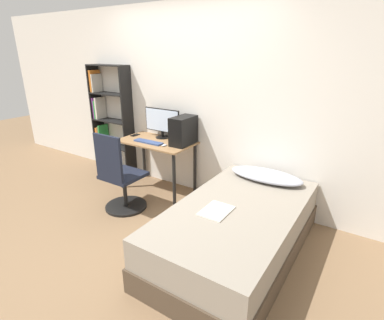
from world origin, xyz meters
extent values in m
plane|color=#846647|center=(0.00, 0.00, 0.00)|extent=(14.00, 14.00, 0.00)
cube|color=silver|center=(0.00, 1.45, 1.25)|extent=(8.00, 0.05, 2.50)
cube|color=#997047|center=(-0.30, 1.13, 0.72)|extent=(1.05, 0.59, 0.02)
cylinder|color=black|center=(-0.78, 0.89, 0.35)|extent=(0.04, 0.04, 0.71)
cylinder|color=black|center=(0.18, 0.89, 0.35)|extent=(0.04, 0.04, 0.71)
cylinder|color=black|center=(-0.78, 1.38, 0.35)|extent=(0.04, 0.04, 0.71)
cylinder|color=black|center=(0.18, 1.38, 0.35)|extent=(0.04, 0.04, 0.71)
cube|color=black|center=(-1.70, 1.31, 0.85)|extent=(0.02, 0.24, 1.71)
cube|color=black|center=(-1.00, 1.31, 0.85)|extent=(0.02, 0.24, 1.71)
cube|color=black|center=(-1.35, 1.31, 0.01)|extent=(0.68, 0.24, 0.02)
cube|color=black|center=(-1.35, 1.31, 0.43)|extent=(0.68, 0.24, 0.02)
cube|color=black|center=(-1.35, 1.31, 0.85)|extent=(0.68, 0.24, 0.02)
cube|color=black|center=(-1.35, 1.31, 1.28)|extent=(0.68, 0.24, 0.02)
cube|color=black|center=(-1.35, 1.31, 1.70)|extent=(0.68, 0.24, 0.02)
cube|color=red|center=(-1.67, 1.31, 0.21)|extent=(0.03, 0.20, 0.38)
cube|color=brown|center=(-1.63, 1.31, 0.20)|extent=(0.03, 0.20, 0.37)
cube|color=#2870B7|center=(-1.59, 1.31, 0.18)|extent=(0.04, 0.20, 0.32)
cube|color=orange|center=(-1.66, 1.31, 0.57)|extent=(0.04, 0.20, 0.27)
cube|color=brown|center=(-1.62, 1.31, 0.58)|extent=(0.03, 0.20, 0.29)
cube|color=green|center=(-1.59, 1.31, 0.60)|extent=(0.02, 0.20, 0.31)
cube|color=#7A338E|center=(-1.67, 1.31, 1.03)|extent=(0.03, 0.20, 0.33)
cube|color=green|center=(-1.64, 1.31, 1.01)|extent=(0.02, 0.20, 0.29)
cube|color=beige|center=(-1.60, 1.31, 1.03)|extent=(0.04, 0.20, 0.34)
cube|color=orange|center=(-1.66, 1.31, 1.45)|extent=(0.04, 0.20, 0.33)
cube|color=beige|center=(-1.62, 1.31, 1.42)|extent=(0.02, 0.20, 0.28)
cylinder|color=black|center=(-0.31, 0.49, 0.01)|extent=(0.53, 0.53, 0.03)
cylinder|color=black|center=(-0.31, 0.49, 0.23)|extent=(0.05, 0.05, 0.40)
cube|color=black|center=(-0.31, 0.49, 0.45)|extent=(0.46, 0.46, 0.04)
cube|color=black|center=(-0.31, 0.27, 0.74)|extent=(0.41, 0.04, 0.54)
cube|color=#4C3D2D|center=(1.27, 0.43, 0.12)|extent=(1.09, 2.00, 0.23)
cube|color=gray|center=(1.27, 0.43, 0.37)|extent=(1.06, 1.96, 0.28)
ellipsoid|color=#B2B7C6|center=(1.27, 1.17, 0.57)|extent=(0.83, 0.36, 0.11)
cube|color=silver|center=(1.14, 0.24, 0.52)|extent=(0.24, 0.32, 0.01)
cylinder|color=black|center=(-0.34, 1.32, 0.74)|extent=(0.20, 0.20, 0.01)
cylinder|color=black|center=(-0.34, 1.32, 0.79)|extent=(0.04, 0.04, 0.09)
cube|color=black|center=(-0.34, 1.32, 0.98)|extent=(0.58, 0.01, 0.33)
cube|color=silver|center=(-0.34, 1.31, 0.98)|extent=(0.56, 0.01, 0.30)
cube|color=#33477A|center=(-0.34, 1.01, 0.74)|extent=(0.44, 0.12, 0.02)
cube|color=black|center=(0.10, 1.21, 0.92)|extent=(0.21, 0.39, 0.37)
ellipsoid|color=silver|center=(-0.07, 1.01, 0.74)|extent=(0.06, 0.09, 0.02)
cube|color=black|center=(-0.75, 1.18, 0.74)|extent=(0.07, 0.14, 0.01)
camera|label=1|loc=(2.28, -1.91, 1.92)|focal=28.00mm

